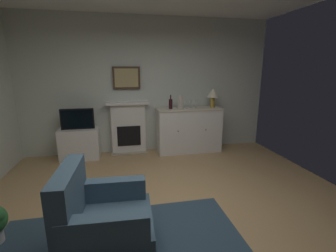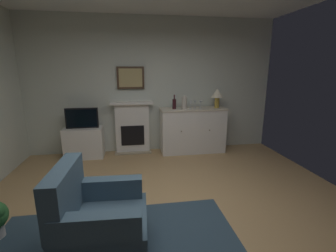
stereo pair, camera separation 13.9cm
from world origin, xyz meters
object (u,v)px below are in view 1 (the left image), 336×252
at_px(wine_glass_left, 187,103).
at_px(fireplace_unit, 129,128).
at_px(sideboard_cabinet, 189,130).
at_px(tv_cabinet, 80,144).
at_px(vase_decorative, 181,102).
at_px(wine_glass_right, 196,102).
at_px(wine_bottle, 171,104).
at_px(framed_picture, 126,78).
at_px(wine_glass_center, 191,102).
at_px(table_lamp, 213,94).
at_px(tv_set, 77,119).
at_px(armchair, 102,221).

bearing_deg(wine_glass_left, fireplace_unit, 169.34).
distance_m(sideboard_cabinet, tv_cabinet, 2.26).
bearing_deg(vase_decorative, wine_glass_right, 7.40).
bearing_deg(wine_bottle, framed_picture, 165.35).
bearing_deg(wine_glass_center, vase_decorative, -162.90).
xyz_separation_m(table_lamp, tv_set, (-2.77, -0.01, -0.42)).
xyz_separation_m(table_lamp, tv_cabinet, (-2.77, 0.02, -0.92)).
bearing_deg(table_lamp, tv_set, -179.83).
distance_m(wine_glass_center, wine_glass_right, 0.11).
relative_size(wine_glass_left, armchair, 0.18).
bearing_deg(tv_cabinet, armchair, -77.57).
distance_m(vase_decorative, tv_set, 2.07).
relative_size(sideboard_cabinet, vase_decorative, 4.92).
bearing_deg(wine_glass_left, tv_cabinet, 178.29).
height_order(wine_glass_right, tv_set, wine_glass_right).
relative_size(tv_cabinet, tv_set, 1.21).
relative_size(framed_picture, tv_cabinet, 0.73).
xyz_separation_m(wine_glass_left, wine_glass_center, (0.11, 0.08, 0.00)).
distance_m(wine_bottle, tv_set, 1.86).
relative_size(sideboard_cabinet, tv_set, 2.23).
xyz_separation_m(tv_cabinet, tv_set, (0.00, -0.02, 0.51)).
distance_m(wine_glass_center, vase_decorative, 0.26).
distance_m(wine_glass_left, tv_cabinet, 2.32).
height_order(wine_bottle, tv_cabinet, wine_bottle).
xyz_separation_m(sideboard_cabinet, wine_bottle, (-0.41, -0.01, 0.58)).
bearing_deg(sideboard_cabinet, table_lamp, 0.00).
height_order(framed_picture, wine_glass_left, framed_picture).
xyz_separation_m(fireplace_unit, wine_glass_center, (1.32, -0.15, 0.53)).
bearing_deg(wine_glass_right, tv_set, -179.90).
bearing_deg(tv_cabinet, wine_bottle, -0.62).
height_order(sideboard_cabinet, armchair, sideboard_cabinet).
height_order(fireplace_unit, wine_glass_center, wine_glass_center).
distance_m(sideboard_cabinet, wine_glass_center, 0.60).
height_order(framed_picture, wine_bottle, framed_picture).
bearing_deg(wine_glass_right, framed_picture, 171.00).
xyz_separation_m(wine_glass_left, tv_set, (-2.18, 0.04, -0.26)).
bearing_deg(wine_glass_left, armchair, -120.52).
relative_size(wine_glass_center, armchair, 0.18).
relative_size(fireplace_unit, wine_bottle, 3.79).
relative_size(wine_glass_right, tv_cabinet, 0.22).
height_order(sideboard_cabinet, tv_cabinet, sideboard_cabinet).
xyz_separation_m(wine_bottle, wine_glass_right, (0.56, 0.00, 0.01)).
height_order(wine_glass_left, tv_cabinet, wine_glass_left).
bearing_deg(tv_set, wine_bottle, 0.10).
distance_m(fireplace_unit, table_lamp, 1.92).
xyz_separation_m(fireplace_unit, table_lamp, (1.79, -0.18, 0.68)).
relative_size(framed_picture, table_lamp, 1.38).
relative_size(wine_bottle, wine_glass_left, 1.76).
bearing_deg(sideboard_cabinet, armchair, -121.11).
height_order(wine_glass_center, tv_cabinet, wine_glass_center).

